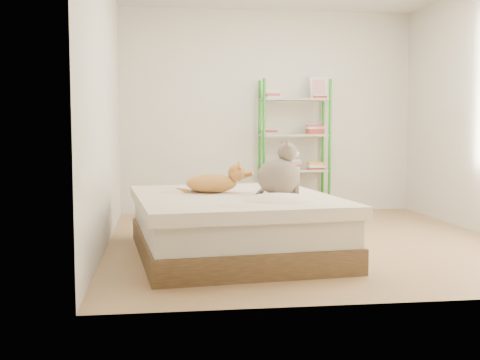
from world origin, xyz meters
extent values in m
cube|color=#B08150|center=(0.00, 0.00, 0.00)|extent=(3.80, 4.20, 0.01)
cube|color=beige|center=(0.00, 2.10, 1.30)|extent=(3.80, 0.01, 2.60)
cube|color=beige|center=(0.00, -2.10, 1.30)|extent=(3.80, 0.01, 2.60)
cube|color=beige|center=(-1.90, 0.00, 1.30)|extent=(0.01, 4.20, 2.60)
cube|color=brown|center=(-0.78, -0.51, 0.10)|extent=(1.80, 2.15, 0.20)
cube|color=beige|center=(-0.78, -0.51, 0.31)|extent=(1.74, 2.09, 0.22)
cube|color=silver|center=(-0.78, -0.51, 0.47)|extent=(1.83, 2.19, 0.10)
cylinder|color=#279322|center=(-0.12, 1.72, 0.85)|extent=(0.04, 0.04, 1.70)
cylinder|color=#279322|center=(-0.12, 2.04, 0.85)|extent=(0.04, 0.04, 1.70)
cylinder|color=#279322|center=(0.72, 1.72, 0.85)|extent=(0.04, 0.04, 1.70)
cylinder|color=#279322|center=(0.72, 2.04, 0.85)|extent=(0.04, 0.04, 1.70)
cube|color=#B2B19E|center=(0.30, 1.88, 0.10)|extent=(0.86, 0.34, 0.02)
cube|color=#B2B19E|center=(0.30, 1.88, 0.55)|extent=(0.86, 0.34, 0.02)
cube|color=#B2B19E|center=(0.30, 1.88, 1.00)|extent=(0.86, 0.34, 0.02)
cube|color=#B2B19E|center=(0.30, 1.88, 1.45)|extent=(0.86, 0.34, 0.02)
cube|color=#CC3B39|center=(0.00, 1.88, 0.16)|extent=(0.20, 0.16, 0.09)
cube|color=#CC3B39|center=(0.60, 1.88, 0.16)|extent=(0.20, 0.16, 0.09)
cube|color=#CC3B39|center=(0.00, 1.88, 0.61)|extent=(0.20, 0.16, 0.09)
cube|color=#CC3B39|center=(0.30, 1.88, 0.61)|extent=(0.20, 0.16, 0.09)
cube|color=#CC3B39|center=(0.60, 1.88, 0.61)|extent=(0.20, 0.16, 0.09)
cube|color=#CC3B39|center=(0.00, 1.88, 1.06)|extent=(0.20, 0.16, 0.09)
cube|color=#CC3B39|center=(0.60, 1.88, 1.06)|extent=(0.20, 0.16, 0.09)
cube|color=#CC3B39|center=(0.00, 1.88, 1.51)|extent=(0.20, 0.16, 0.09)
cube|color=#CC3B39|center=(0.60, 1.88, 1.51)|extent=(0.20, 0.16, 0.09)
cube|color=white|center=(0.63, 1.93, 1.60)|extent=(0.22, 0.08, 0.28)
cube|color=#ED273E|center=(0.63, 1.92, 1.60)|extent=(0.17, 0.05, 0.21)
cube|color=#8F6E50|center=(0.01, 0.57, 0.17)|extent=(0.61, 0.56, 0.35)
cube|color=#501D8D|center=(0.09, 0.39, 0.17)|extent=(0.28, 0.13, 0.08)
cube|color=#8F6E50|center=(0.01, 0.39, 0.35)|extent=(0.51, 0.33, 0.11)
cube|color=silver|center=(-0.62, 1.85, 0.18)|extent=(0.37, 0.34, 0.35)
cube|color=silver|center=(-0.62, 1.85, 0.37)|extent=(0.41, 0.38, 0.03)
camera|label=1|loc=(-1.41, -5.63, 1.10)|focal=45.00mm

